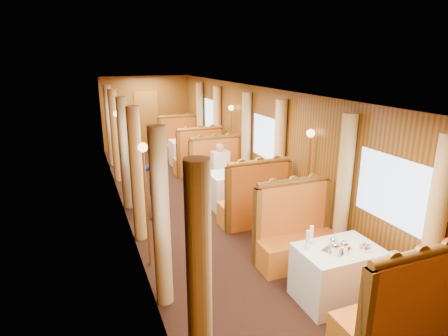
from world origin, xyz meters
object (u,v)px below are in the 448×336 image
table_mid (234,189)px  teapot_right (344,249)px  banquette_near_aft (296,237)px  teapot_back (333,244)px  rose_vase_mid (233,165)px  steward (156,174)px  rose_vase_far (188,134)px  table_far (189,152)px  banquette_mid_aft (218,174)px  tea_tray (337,250)px  fruit_plate (365,247)px  banquette_far_fwd (199,159)px  banquette_near_fwd (398,319)px  banquette_far_aft (180,144)px  passenger (221,164)px  teapot_left (335,251)px  table_near (337,274)px  banquette_mid_fwd (255,204)px

table_mid → teapot_right: teapot_right is taller
banquette_near_aft → teapot_back: size_ratio=8.66×
rose_vase_mid → teapot_back: bearing=-91.2°
banquette_near_aft → rose_vase_mid: size_ratio=3.72×
steward → rose_vase_far: bearing=177.1°
rose_vase_mid → table_far: bearing=89.7°
banquette_mid_aft → steward: (-1.66, -0.98, 0.48)m
tea_tray → steward: steward is taller
teapot_back → fruit_plate: (0.39, -0.15, -0.04)m
steward → banquette_far_fwd: bearing=168.5°
banquette_mid_aft → banquette_far_fwd: same height
banquette_near_fwd → banquette_far_aft: 9.03m
steward → passenger: steward is taller
banquette_near_aft → table_far: size_ratio=1.28×
teapot_right → rose_vase_far: (0.03, 7.12, 0.11)m
banquette_near_fwd → table_far: size_ratio=1.28×
table_mid → fruit_plate: (0.29, -3.63, 0.39)m
passenger → banquette_far_fwd: bearing=90.0°
passenger → table_mid: bearing=-90.0°
banquette_mid_aft → banquette_far_fwd: (0.00, 1.47, 0.00)m
table_mid → banquette_far_fwd: banquette_far_fwd is taller
banquette_near_fwd → rose_vase_far: 8.03m
table_mid → tea_tray: 3.55m
teapot_left → rose_vase_mid: bearing=95.5°
teapot_left → banquette_far_fwd: bearing=96.3°
teapot_right → fruit_plate: size_ratio=0.72×
table_near → rose_vase_far: size_ratio=2.92×
table_mid → tea_tray: bearing=-91.1°
tea_tray → table_far: bearing=89.5°
banquette_near_aft → table_mid: banquette_near_aft is taller
table_near → table_mid: (0.00, 3.50, 0.00)m
tea_tray → passenger: passenger is taller
banquette_near_aft → table_far: 5.99m
banquette_near_fwd → teapot_left: bearing=101.5°
teapot_left → passenger: bearing=95.7°
steward → fruit_plate: bearing=50.6°
banquette_far_fwd → banquette_far_aft: size_ratio=1.00×
banquette_far_aft → table_far: bearing=-90.0°
banquette_far_fwd → teapot_right: banquette_far_fwd is taller
passenger → teapot_right: bearing=-90.5°
table_near → banquette_mid_aft: banquette_mid_aft is taller
teapot_back → teapot_left: bearing=-129.2°
banquette_far_fwd → steward: steward is taller
rose_vase_mid → steward: size_ratio=0.20×
table_mid → table_far: (0.00, 3.50, 0.00)m
banquette_near_fwd → rose_vase_far: (-0.00, 8.02, 0.50)m
table_near → teapot_back: (-0.09, 0.02, 0.44)m
rose_vase_far → banquette_mid_fwd: bearing=-90.0°
banquette_near_aft → tea_tray: 1.09m
banquette_near_aft → teapot_left: banquette_near_aft is taller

